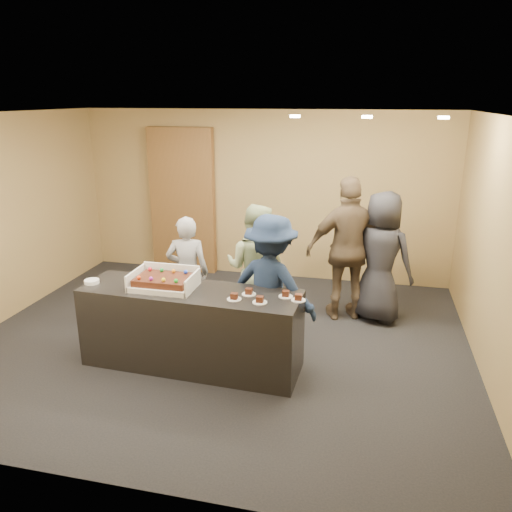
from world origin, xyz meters
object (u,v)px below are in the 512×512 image
Objects in this scene: storage_cabinet at (183,201)px; plate_stack at (92,282)px; person_brown_extra at (349,249)px; serving_counter at (191,328)px; person_dark_suit at (381,257)px; cake_box at (165,283)px; person_navy_man at (271,287)px; sheet_cake at (164,280)px; person_server_grey at (188,273)px; person_sage_man at (256,268)px.

plate_stack is at bearing -88.16° from storage_cabinet.
serving_counter is at bearing 28.48° from person_brown_extra.
person_dark_suit is at bearing 166.80° from person_brown_extra.
person_brown_extra is at bearing 41.36° from cake_box.
person_brown_extra is (0.79, 1.24, 0.13)m from person_navy_man.
storage_cabinet is 3.14m from person_brown_extra.
person_navy_man is at bearing 22.34° from sheet_cake.
storage_cabinet is 1.64× the size of person_server_grey.
sheet_cake is 2.53m from person_brown_extra.
serving_counter is 3.51× the size of cake_box.
person_navy_man reaches higher than person_server_grey.
cake_box is 0.35× the size of person_brown_extra.
serving_counter is at bearing 45.21° from person_navy_man.
cake_box is 0.39× the size of person_dark_suit.
person_sage_man reaches higher than person_server_grey.
serving_counter is 1.00m from person_navy_man.
plate_stack is 0.10× the size of person_navy_man.
storage_cabinet is (-1.23, 3.03, 0.76)m from serving_counter.
sheet_cake is at bearing 38.22° from person_navy_man.
person_navy_man is at bearing 21.21° from cake_box.
person_navy_man is (1.10, 0.45, -0.16)m from sheet_cake.
person_server_grey is (0.75, 0.99, -0.18)m from plate_stack.
person_dark_suit is (2.31, 1.72, -0.12)m from sheet_cake.
person_sage_man is 0.72m from person_navy_man.
sheet_cake is 0.36× the size of person_sage_man.
person_dark_suit is (2.39, 0.79, 0.14)m from person_server_grey.
person_server_grey is 0.85× the size of person_dark_suit.
storage_cabinet is 1.47× the size of person_sage_man.
serving_counter is at bearing 2.44° from plate_stack.
person_navy_man is at bearing 31.87° from serving_counter.
person_server_grey is (-0.09, 0.91, -0.21)m from cake_box.
person_brown_extra is at bearing -171.12° from person_server_grey.
cake_box is 2.87m from person_dark_suit.
serving_counter is 1.23m from plate_stack.
cake_box is at bearing 37.09° from person_navy_man.
person_sage_man reaches higher than plate_stack.
sheet_cake is 0.39× the size of person_server_grey.
person_sage_man reaches higher than cake_box.
plate_stack is at bearing 54.15° from person_dark_suit.
plate_stack is at bearing 14.31° from person_brown_extra.
person_server_grey is at bearing 95.45° from cake_box.
sheet_cake is 0.30× the size of person_brown_extra.
person_sage_man is (0.85, 0.15, 0.08)m from person_server_grey.
plate_stack is 0.09× the size of person_dark_suit.
storage_cabinet is 1.25× the size of person_brown_extra.
person_dark_suit is at bearing -21.95° from storage_cabinet.
cake_box is 1.17× the size of sheet_cake.
person_navy_man is at bearing 145.65° from person_server_grey.
serving_counter is 2.38m from person_brown_extra.
person_server_grey is at bearing -6.58° from person_navy_man.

